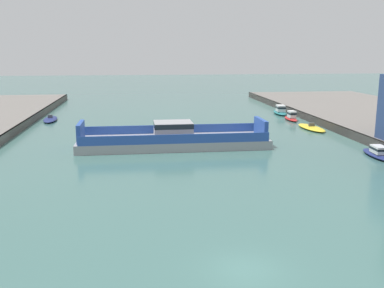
{
  "coord_description": "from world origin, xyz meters",
  "views": [
    {
      "loc": [
        -5.63,
        -21.68,
        11.81
      ],
      "look_at": [
        0.0,
        24.07,
        2.0
      ],
      "focal_mm": 41.18,
      "sensor_mm": 36.0,
      "label": 1
    }
  ],
  "objects_px": {
    "moored_boat_far_left": "(50,119)",
    "moored_boat_upstream_a": "(377,153)",
    "moored_boat_mid_right": "(311,128)",
    "moored_boat_far_right": "(291,117)",
    "moored_boat_mid_left": "(280,111)",
    "chain_ferry": "(173,139)"
  },
  "relations": [
    {
      "from": "moored_boat_mid_right",
      "to": "moored_boat_upstream_a",
      "type": "bearing_deg",
      "value": -88.7
    },
    {
      "from": "moored_boat_mid_left",
      "to": "moored_boat_far_left",
      "type": "xyz_separation_m",
      "value": [
        -41.68,
        -2.82,
        -0.39
      ]
    },
    {
      "from": "chain_ferry",
      "to": "moored_boat_mid_right",
      "type": "bearing_deg",
      "value": 24.35
    },
    {
      "from": "moored_boat_far_right",
      "to": "moored_boat_upstream_a",
      "type": "xyz_separation_m",
      "value": [
        0.61,
        -26.87,
        -0.14
      ]
    },
    {
      "from": "moored_boat_mid_left",
      "to": "moored_boat_far_left",
      "type": "height_order",
      "value": "moored_boat_mid_left"
    },
    {
      "from": "moored_boat_mid_right",
      "to": "moored_boat_far_right",
      "type": "xyz_separation_m",
      "value": [
        -0.2,
        8.58,
        0.4
      ]
    },
    {
      "from": "chain_ferry",
      "to": "moored_boat_far_left",
      "type": "bearing_deg",
      "value": 129.52
    },
    {
      "from": "moored_boat_mid_left",
      "to": "moored_boat_upstream_a",
      "type": "height_order",
      "value": "moored_boat_mid_left"
    },
    {
      "from": "chain_ferry",
      "to": "moored_boat_far_left",
      "type": "relative_size",
      "value": 3.1
    },
    {
      "from": "moored_boat_far_left",
      "to": "moored_boat_far_right",
      "type": "height_order",
      "value": "moored_boat_far_right"
    },
    {
      "from": "moored_boat_far_left",
      "to": "moored_boat_upstream_a",
      "type": "distance_m",
      "value": 52.41
    },
    {
      "from": "moored_boat_far_left",
      "to": "moored_boat_far_right",
      "type": "relative_size",
      "value": 1.45
    },
    {
      "from": "moored_boat_far_left",
      "to": "moored_boat_upstream_a",
      "type": "xyz_separation_m",
      "value": [
        41.76,
        -31.67,
        0.23
      ]
    },
    {
      "from": "moored_boat_upstream_a",
      "to": "moored_boat_far_left",
      "type": "bearing_deg",
      "value": 142.83
    },
    {
      "from": "moored_boat_mid_left",
      "to": "moored_boat_far_left",
      "type": "bearing_deg",
      "value": -176.13
    },
    {
      "from": "moored_boat_mid_left",
      "to": "moored_boat_far_right",
      "type": "bearing_deg",
      "value": -93.93
    },
    {
      "from": "moored_boat_mid_right",
      "to": "moored_boat_far_left",
      "type": "xyz_separation_m",
      "value": [
        -41.35,
        13.38,
        0.03
      ]
    },
    {
      "from": "chain_ferry",
      "to": "moored_boat_mid_left",
      "type": "bearing_deg",
      "value": 49.46
    },
    {
      "from": "moored_boat_upstream_a",
      "to": "moored_boat_mid_left",
      "type": "bearing_deg",
      "value": 90.14
    },
    {
      "from": "chain_ferry",
      "to": "moored_boat_far_left",
      "type": "distance_m",
      "value": 30.3
    },
    {
      "from": "moored_boat_mid_right",
      "to": "moored_boat_far_left",
      "type": "bearing_deg",
      "value": 162.07
    },
    {
      "from": "moored_boat_mid_right",
      "to": "moored_boat_far_right",
      "type": "relative_size",
      "value": 1.48
    }
  ]
}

